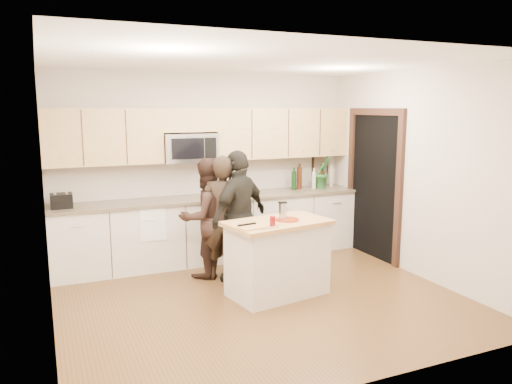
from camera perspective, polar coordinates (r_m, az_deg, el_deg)
name	(u,v)px	position (r m, az deg, el deg)	size (l,w,h in m)	color
floor	(261,299)	(5.97, 0.55, -12.08)	(4.50, 4.50, 0.00)	brown
room_shell	(261,151)	(5.57, 0.58, 4.70)	(4.52, 4.02, 2.71)	#BAAE9E
back_cabinetry	(214,228)	(7.33, -4.85, -4.11)	(4.50, 0.66, 0.94)	beige
upper_cabinetry	(211,133)	(7.28, -5.13, 6.71)	(4.50, 0.33, 0.75)	tan
microwave	(189,147)	(7.16, -7.62, 5.07)	(0.76, 0.41, 0.40)	silver
doorway	(374,180)	(7.54, 13.36, 1.36)	(0.06, 1.25, 2.20)	black
framed_picture	(320,165)	(8.26, 7.32, 3.10)	(0.30, 0.03, 0.38)	black
dish_towel	(151,214)	(6.84, -11.94, -2.46)	(0.34, 0.60, 0.48)	white
island	(277,258)	(5.96, 2.47, -7.50)	(1.30, 0.89, 0.90)	beige
red_plate	(287,220)	(5.88, 3.58, -3.17)	(0.28, 0.28, 0.02)	maroon
box_grater	(283,210)	(5.83, 3.06, -2.11)	(0.09, 0.06, 0.21)	silver
drink_glass	(273,221)	(5.60, 1.90, -3.32)	(0.06, 0.06, 0.11)	maroon
cutting_board	(251,228)	(5.48, -0.60, -4.11)	(0.26, 0.19, 0.02)	#B18649
tongs	(247,224)	(5.56, -1.05, -3.72)	(0.23, 0.03, 0.02)	black
knife	(270,227)	(5.47, 1.56, -4.00)	(0.22, 0.02, 0.01)	silver
toaster	(61,201)	(6.84, -21.36, -0.93)	(0.27, 0.24, 0.19)	black
bottle_cluster	(313,177)	(7.96, 6.49, 1.72)	(0.79, 0.16, 0.40)	black
orchid	(323,172)	(8.00, 7.64, 2.27)	(0.28, 0.23, 0.51)	#29672E
woman_left	(223,218)	(6.39, -3.79, -3.02)	(0.59, 0.39, 1.62)	black
woman_center	(206,218)	(6.55, -5.69, -2.97)	(0.76, 0.60, 1.57)	black
woman_right	(239,216)	(6.33, -1.91, -2.81)	(0.99, 0.41, 1.69)	black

